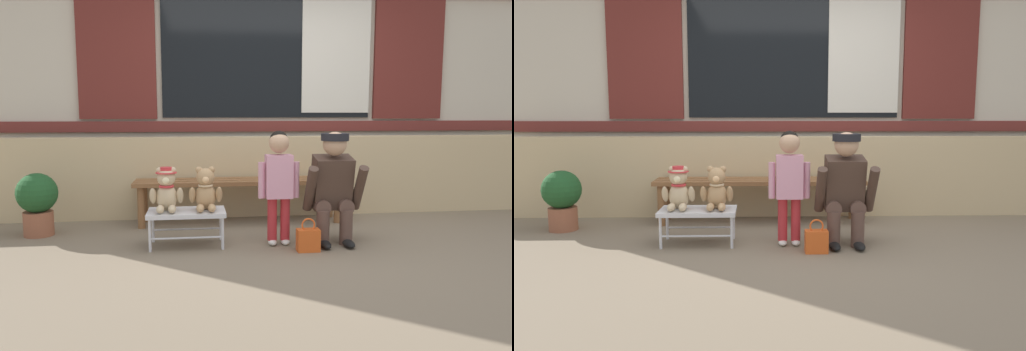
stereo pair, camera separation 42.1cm
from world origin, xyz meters
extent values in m
plane|color=#756651|center=(0.00, 0.00, 0.00)|extent=(60.00, 60.00, 0.00)
cube|color=tan|center=(0.00, 1.43, 0.42)|extent=(7.25, 0.25, 0.85)
cube|color=beige|center=(0.00, 1.95, 1.71)|extent=(7.40, 0.20, 3.41)
cube|color=maroon|center=(0.00, 1.83, 0.95)|extent=(6.81, 0.04, 0.12)
cube|color=black|center=(0.00, 1.84, 1.75)|extent=(2.40, 0.03, 1.40)
cube|color=silver|center=(0.80, 1.82, 1.75)|extent=(0.81, 0.02, 1.29)
cube|color=maroon|center=(-1.68, 1.83, 1.75)|extent=(0.84, 0.05, 1.43)
cube|color=maroon|center=(1.68, 1.83, 1.75)|extent=(0.84, 0.05, 1.43)
cube|color=brown|center=(-0.40, 0.92, 0.42)|extent=(2.10, 0.11, 0.04)
cube|color=brown|center=(-0.40, 1.06, 0.42)|extent=(2.10, 0.11, 0.04)
cube|color=brown|center=(-0.40, 1.20, 0.42)|extent=(2.10, 0.11, 0.04)
cylinder|color=brown|center=(-1.37, 0.92, 0.20)|extent=(0.07, 0.07, 0.40)
cylinder|color=brown|center=(-1.37, 1.20, 0.20)|extent=(0.07, 0.07, 0.40)
cylinder|color=brown|center=(0.57, 0.92, 0.20)|extent=(0.07, 0.07, 0.40)
cylinder|color=brown|center=(0.57, 1.20, 0.20)|extent=(0.07, 0.07, 0.40)
cube|color=silver|center=(-0.92, 0.25, 0.28)|extent=(0.64, 0.36, 0.04)
cylinder|color=silver|center=(-1.21, 0.10, 0.13)|extent=(0.02, 0.02, 0.26)
cylinder|color=silver|center=(-1.21, 0.40, 0.13)|extent=(0.02, 0.02, 0.26)
cylinder|color=silver|center=(-0.63, 0.10, 0.13)|extent=(0.02, 0.02, 0.26)
cylinder|color=silver|center=(-0.63, 0.40, 0.13)|extent=(0.02, 0.02, 0.26)
cylinder|color=silver|center=(-0.92, 0.10, 0.10)|extent=(0.58, 0.02, 0.02)
cylinder|color=silver|center=(-0.92, 0.40, 0.10)|extent=(0.58, 0.02, 0.02)
ellipsoid|color=#CCB289|center=(-1.08, 0.27, 0.41)|extent=(0.17, 0.14, 0.22)
sphere|color=#CCB289|center=(-1.08, 0.26, 0.58)|extent=(0.15, 0.15, 0.15)
sphere|color=#FFEEBB|center=(-1.08, 0.21, 0.56)|extent=(0.06, 0.06, 0.06)
sphere|color=#CCB289|center=(-1.14, 0.27, 0.63)|extent=(0.06, 0.06, 0.06)
ellipsoid|color=#CCB289|center=(-1.19, 0.24, 0.43)|extent=(0.06, 0.11, 0.16)
ellipsoid|color=#CCB289|center=(-1.13, 0.16, 0.33)|extent=(0.06, 0.15, 0.06)
sphere|color=#CCB289|center=(-1.03, 0.27, 0.63)|extent=(0.06, 0.06, 0.06)
ellipsoid|color=#CCB289|center=(-0.97, 0.24, 0.43)|extent=(0.06, 0.11, 0.16)
ellipsoid|color=#CCB289|center=(-1.04, 0.16, 0.33)|extent=(0.06, 0.15, 0.06)
torus|color=red|center=(-1.08, 0.27, 0.51)|extent=(0.13, 0.13, 0.02)
cylinder|color=red|center=(-1.08, 0.27, 0.62)|extent=(0.17, 0.17, 0.01)
cylinder|color=red|center=(-1.08, 0.27, 0.64)|extent=(0.10, 0.10, 0.04)
ellipsoid|color=tan|center=(-0.76, 0.27, 0.41)|extent=(0.17, 0.14, 0.22)
sphere|color=tan|center=(-0.76, 0.26, 0.58)|extent=(0.15, 0.15, 0.15)
sphere|color=#F4C188|center=(-0.76, 0.21, 0.56)|extent=(0.06, 0.06, 0.06)
sphere|color=tan|center=(-0.82, 0.27, 0.63)|extent=(0.06, 0.06, 0.06)
ellipsoid|color=tan|center=(-0.87, 0.24, 0.43)|extent=(0.06, 0.11, 0.16)
ellipsoid|color=tan|center=(-0.81, 0.16, 0.33)|extent=(0.06, 0.15, 0.06)
sphere|color=tan|center=(-0.71, 0.27, 0.63)|extent=(0.06, 0.06, 0.06)
ellipsoid|color=tan|center=(-0.65, 0.24, 0.43)|extent=(0.06, 0.11, 0.16)
ellipsoid|color=tan|center=(-0.72, 0.16, 0.33)|extent=(0.06, 0.15, 0.06)
torus|color=beige|center=(-0.76, 0.27, 0.51)|extent=(0.13, 0.13, 0.02)
cylinder|color=#B7282D|center=(-0.21, 0.20, 0.22)|extent=(0.08, 0.08, 0.36)
ellipsoid|color=silver|center=(-0.21, 0.18, 0.03)|extent=(0.07, 0.12, 0.05)
cylinder|color=#B7282D|center=(-0.10, 0.20, 0.22)|extent=(0.08, 0.08, 0.36)
ellipsoid|color=silver|center=(-0.10, 0.18, 0.03)|extent=(0.07, 0.12, 0.05)
cube|color=pink|center=(-0.16, 0.20, 0.58)|extent=(0.22, 0.15, 0.36)
cylinder|color=pink|center=(-0.30, 0.20, 0.55)|extent=(0.06, 0.06, 0.30)
cylinder|color=pink|center=(-0.01, 0.20, 0.55)|extent=(0.06, 0.06, 0.30)
sphere|color=tan|center=(-0.16, 0.20, 0.86)|extent=(0.17, 0.17, 0.17)
sphere|color=black|center=(-0.16, 0.21, 0.88)|extent=(0.16, 0.16, 0.16)
cylinder|color=brown|center=(0.20, 0.12, 0.15)|extent=(0.11, 0.11, 0.30)
cylinder|color=brown|center=(0.20, 0.26, 0.32)|extent=(0.13, 0.32, 0.13)
ellipsoid|color=black|center=(0.20, 0.04, 0.03)|extent=(0.09, 0.20, 0.06)
cylinder|color=brown|center=(0.40, 0.12, 0.15)|extent=(0.11, 0.11, 0.30)
cylinder|color=brown|center=(0.40, 0.26, 0.32)|extent=(0.13, 0.32, 0.13)
ellipsoid|color=black|center=(0.40, 0.04, 0.03)|extent=(0.09, 0.20, 0.06)
cube|color=#473328|center=(0.30, 0.23, 0.52)|extent=(0.32, 0.30, 0.47)
cylinder|color=#473328|center=(0.09, 0.13, 0.48)|extent=(0.08, 0.28, 0.40)
cylinder|color=#473328|center=(0.51, 0.13, 0.48)|extent=(0.08, 0.28, 0.40)
sphere|color=tan|center=(0.30, 0.16, 0.85)|extent=(0.20, 0.20, 0.20)
cylinder|color=black|center=(0.30, 0.16, 0.91)|extent=(0.23, 0.23, 0.06)
cube|color=brown|center=(0.49, 0.32, 0.38)|extent=(0.10, 0.22, 0.16)
cube|color=#DB561E|center=(0.04, -0.03, 0.09)|extent=(0.18, 0.11, 0.18)
torus|color=#DB561E|center=(0.04, -0.03, 0.22)|extent=(0.11, 0.01, 0.11)
cylinder|color=brown|center=(-2.26, 0.77, 0.11)|extent=(0.26, 0.26, 0.22)
sphere|color=#1E4C23|center=(-2.26, 0.77, 0.39)|extent=(0.36, 0.36, 0.36)
camera|label=1|loc=(-0.85, -3.68, 1.11)|focal=33.58mm
camera|label=2|loc=(-0.43, -3.72, 1.11)|focal=33.58mm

